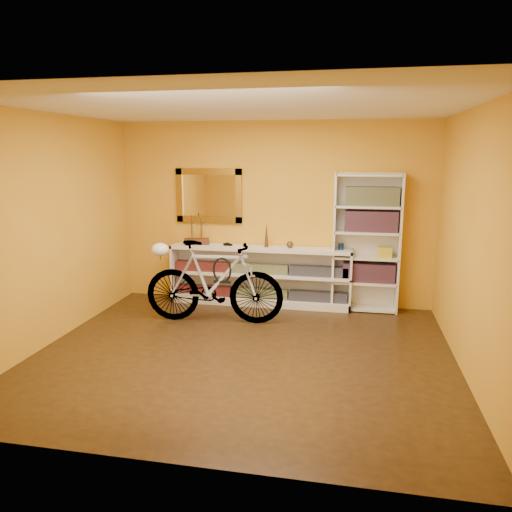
% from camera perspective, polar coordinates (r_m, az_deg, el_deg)
% --- Properties ---
extents(floor, '(4.50, 4.00, 0.01)m').
position_cam_1_polar(floor, '(5.47, -1.46, -11.34)').
color(floor, black).
rests_on(floor, ground).
extents(ceiling, '(4.50, 4.00, 0.01)m').
position_cam_1_polar(ceiling, '(5.05, -1.62, 17.05)').
color(ceiling, silver).
rests_on(ceiling, ground).
extents(back_wall, '(4.50, 0.01, 2.60)m').
position_cam_1_polar(back_wall, '(7.05, 2.07, 4.91)').
color(back_wall, gold).
rests_on(back_wall, ground).
extents(left_wall, '(0.01, 4.00, 2.60)m').
position_cam_1_polar(left_wall, '(6.01, -23.04, 2.79)').
color(left_wall, gold).
rests_on(left_wall, ground).
extents(right_wall, '(0.01, 4.00, 2.60)m').
position_cam_1_polar(right_wall, '(5.10, 24.00, 1.28)').
color(right_wall, gold).
rests_on(right_wall, ground).
extents(gilt_mirror, '(0.98, 0.06, 0.78)m').
position_cam_1_polar(gilt_mirror, '(7.20, -5.51, 7.01)').
color(gilt_mirror, '#846118').
rests_on(gilt_mirror, back_wall).
extents(wall_socket, '(0.09, 0.02, 0.09)m').
position_cam_1_polar(wall_socket, '(7.15, 9.14, -3.73)').
color(wall_socket, silver).
rests_on(wall_socket, back_wall).
extents(console_unit, '(2.60, 0.35, 0.85)m').
position_cam_1_polar(console_unit, '(7.05, 0.46, -2.32)').
color(console_unit, silver).
rests_on(console_unit, floor).
extents(cd_row_lower, '(2.50, 0.13, 0.14)m').
position_cam_1_polar(cd_row_lower, '(7.10, 0.43, -4.35)').
color(cd_row_lower, black).
rests_on(cd_row_lower, console_unit).
extents(cd_row_upper, '(2.50, 0.13, 0.14)m').
position_cam_1_polar(cd_row_upper, '(7.00, 0.43, -1.48)').
color(cd_row_upper, navy).
rests_on(cd_row_upper, console_unit).
extents(model_ship, '(0.38, 0.21, 0.42)m').
position_cam_1_polar(model_ship, '(7.16, -6.95, 3.01)').
color(model_ship, '#3F1F11').
rests_on(model_ship, console_unit).
extents(toy_car, '(0.00, 0.00, 0.00)m').
position_cam_1_polar(toy_car, '(7.06, -3.28, 1.22)').
color(toy_car, black).
rests_on(toy_car, console_unit).
extents(bronze_ornament, '(0.06, 0.06, 0.35)m').
position_cam_1_polar(bronze_ornament, '(6.91, 1.22, 2.50)').
color(bronze_ornament, '#533B1C').
rests_on(bronze_ornament, console_unit).
extents(decorative_orb, '(0.09, 0.09, 0.09)m').
position_cam_1_polar(decorative_orb, '(6.88, 3.97, 1.34)').
color(decorative_orb, '#533B1C').
rests_on(decorative_orb, console_unit).
extents(bookcase, '(0.90, 0.30, 1.90)m').
position_cam_1_polar(bookcase, '(6.85, 12.71, 1.47)').
color(bookcase, silver).
rests_on(bookcase, floor).
extents(book_row_a, '(0.70, 0.22, 0.26)m').
position_cam_1_polar(book_row_a, '(6.93, 12.98, -1.84)').
color(book_row_a, maroon).
rests_on(book_row_a, bookcase).
extents(book_row_b, '(0.70, 0.22, 0.28)m').
position_cam_1_polar(book_row_b, '(6.81, 13.25, 3.98)').
color(book_row_b, maroon).
rests_on(book_row_b, bookcase).
extents(book_row_c, '(0.70, 0.22, 0.25)m').
position_cam_1_polar(book_row_c, '(6.77, 13.38, 6.79)').
color(book_row_c, '#1A545D').
rests_on(book_row_c, bookcase).
extents(travel_mug, '(0.08, 0.08, 0.18)m').
position_cam_1_polar(travel_mug, '(6.85, 9.85, 0.76)').
color(travel_mug, navy).
rests_on(travel_mug, bookcase).
extents(red_tin, '(0.18, 0.18, 0.19)m').
position_cam_1_polar(red_tin, '(6.80, 11.25, 6.64)').
color(red_tin, maroon).
rests_on(red_tin, bookcase).
extents(yellow_bag, '(0.19, 0.13, 0.14)m').
position_cam_1_polar(yellow_bag, '(6.84, 14.77, 0.39)').
color(yellow_bag, gold).
rests_on(yellow_bag, bookcase).
extents(bicycle, '(0.61, 1.85, 1.07)m').
position_cam_1_polar(bicycle, '(6.30, -4.91, -3.02)').
color(bicycle, silver).
rests_on(bicycle, floor).
extents(helmet, '(0.23, 0.22, 0.17)m').
position_cam_1_polar(helmet, '(6.39, -11.11, 0.76)').
color(helmet, white).
rests_on(helmet, bicycle).
extents(u_lock, '(0.25, 0.03, 0.25)m').
position_cam_1_polar(u_lock, '(6.24, -3.97, -1.63)').
color(u_lock, black).
rests_on(u_lock, bicycle).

